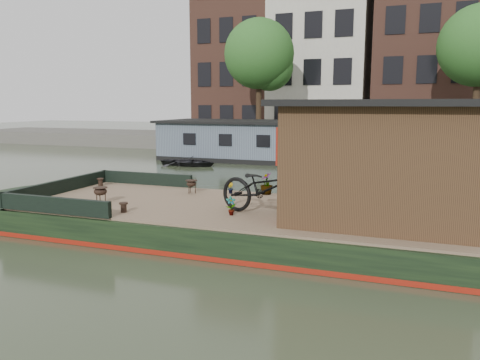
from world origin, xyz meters
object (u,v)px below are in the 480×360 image
(potted_plant_a, at_px, (231,206))
(brazier_front, at_px, (101,195))
(brazier_rear, at_px, (191,187))
(cabin, at_px, (380,159))
(bicycle, at_px, (265,188))
(dinghy, at_px, (189,159))

(potted_plant_a, distance_m, brazier_front, 3.35)
(potted_plant_a, bearing_deg, brazier_rear, 134.10)
(cabin, relative_size, brazier_front, 10.25)
(cabin, height_order, bicycle, cabin)
(bicycle, xyz_separation_m, potted_plant_a, (-0.71, -0.17, -0.39))
(potted_plant_a, height_order, brazier_rear, potted_plant_a)
(brazier_front, bearing_deg, bicycle, 1.64)
(cabin, xyz_separation_m, bicycle, (-2.23, -0.63, -0.64))
(bicycle, distance_m, potted_plant_a, 0.82)
(cabin, bearing_deg, brazier_rear, 166.85)
(bicycle, relative_size, brazier_rear, 6.31)
(bicycle, bearing_deg, dinghy, 50.81)
(cabin, height_order, dinghy, cabin)
(potted_plant_a, xyz_separation_m, brazier_front, (-3.35, 0.05, -0.01))
(potted_plant_a, relative_size, brazier_rear, 1.13)
(bicycle, bearing_deg, potted_plant_a, 121.24)
(potted_plant_a, xyz_separation_m, dinghy, (-6.68, 11.53, -0.56))
(brazier_front, xyz_separation_m, dinghy, (-3.33, 11.48, -0.55))
(potted_plant_a, distance_m, dinghy, 13.33)
(bicycle, height_order, brazier_front, bicycle)
(potted_plant_a, bearing_deg, dinghy, 120.08)
(brazier_front, bearing_deg, cabin, 6.77)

